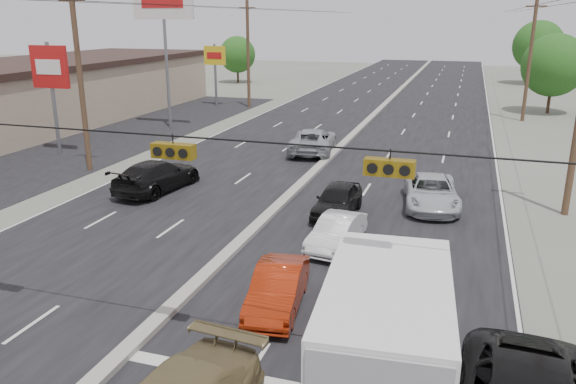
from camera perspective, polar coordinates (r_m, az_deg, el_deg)
name	(u,v)px	position (r m, az deg, el deg)	size (l,w,h in m)	color
ground	(136,345)	(16.16, -15.18, -14.74)	(200.00, 200.00, 0.00)	#606356
road_surface	(355,134)	(42.89, 6.79, 5.85)	(20.00, 160.00, 0.02)	black
center_median	(355,133)	(42.87, 6.79, 5.98)	(0.50, 160.00, 0.20)	gray
strip_mall	(22,98)	(50.06, -25.42, 8.63)	(12.00, 42.00, 4.60)	tan
parking_lot	(122,133)	(44.83, -16.51, 5.76)	(10.00, 42.00, 0.02)	black
utility_pole_left_b	(80,81)	(33.46, -20.34, 10.57)	(1.60, 0.30, 10.00)	#422D1E
utility_pole_left_c	(248,54)	(55.32, -4.08, 13.82)	(1.60, 0.30, 10.00)	#422D1E
utility_pole_right_c	(530,60)	(51.62, 23.35, 12.25)	(1.60, 0.30, 10.00)	#422D1E
traffic_signals	(170,149)	(13.37, -11.95, 4.32)	(25.00, 0.30, 0.54)	black
pole_sign_mid	(50,73)	(38.61, -23.00, 11.05)	(2.60, 0.25, 7.00)	slate
pole_sign_billboard	(163,11)	(45.25, -12.55, 17.47)	(5.00, 0.25, 11.00)	slate
pole_sign_far	(215,61)	(56.75, -7.43, 13.10)	(2.20, 0.25, 6.00)	slate
tree_left_far	(237,55)	(77.47, -5.17, 13.74)	(4.80, 4.80, 6.12)	#382619
tree_right_mid	(554,65)	(56.90, 25.38, 11.56)	(5.60, 5.60, 7.14)	#382619
tree_right_far	(538,46)	(81.78, 24.08, 13.42)	(6.40, 6.40, 8.16)	#382619
box_truck	(386,340)	(12.65, 9.96, -14.55)	(2.93, 7.04, 3.49)	black
red_sedan	(278,289)	(17.04, -1.05, -9.79)	(1.38, 3.95, 1.30)	maroon
queue_car_a	(337,200)	(24.86, 5.04, -0.85)	(1.65, 4.11, 1.40)	black
queue_car_b	(336,232)	(21.44, 4.95, -4.11)	(1.29, 3.70, 1.22)	silver
queue_car_c	(431,192)	(26.71, 14.36, -0.04)	(2.34, 5.08, 1.41)	silver
oncoming_near	(157,176)	(29.09, -13.16, 1.61)	(2.18, 5.36, 1.55)	black
oncoming_far	(313,141)	(36.50, 2.56, 5.21)	(2.62, 5.67, 1.58)	#9A9DA1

